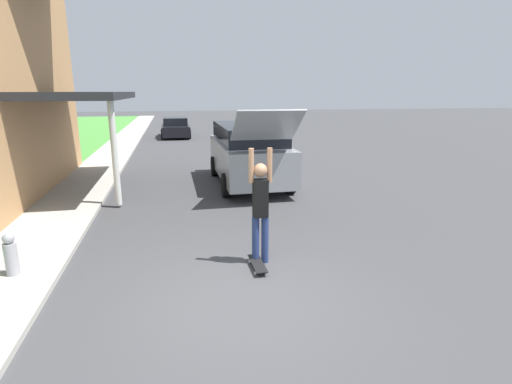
{
  "coord_description": "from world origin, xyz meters",
  "views": [
    {
      "loc": [
        -0.78,
        -5.23,
        2.99
      ],
      "look_at": [
        0.94,
        2.88,
        0.9
      ],
      "focal_mm": 28.0,
      "sensor_mm": 36.0,
      "label": 1
    }
  ],
  "objects_px": {
    "suv_parked": "(248,152)",
    "fire_hydrant": "(11,255)",
    "skateboarder": "(260,205)",
    "skateboard": "(258,264)",
    "car_down_street": "(176,128)"
  },
  "relations": [
    {
      "from": "suv_parked",
      "to": "fire_hydrant",
      "type": "bearing_deg",
      "value": -129.73
    },
    {
      "from": "skateboard",
      "to": "suv_parked",
      "type": "bearing_deg",
      "value": 80.46
    },
    {
      "from": "suv_parked",
      "to": "skateboarder",
      "type": "bearing_deg",
      "value": -99.0
    },
    {
      "from": "skateboard",
      "to": "skateboarder",
      "type": "bearing_deg",
      "value": 66.48
    },
    {
      "from": "car_down_street",
      "to": "skateboard",
      "type": "height_order",
      "value": "car_down_street"
    },
    {
      "from": "car_down_street",
      "to": "skateboarder",
      "type": "relative_size",
      "value": 2.07
    },
    {
      "from": "car_down_street",
      "to": "skateboarder",
      "type": "bearing_deg",
      "value": -86.88
    },
    {
      "from": "skateboarder",
      "to": "skateboard",
      "type": "distance_m",
      "value": 1.03
    },
    {
      "from": "fire_hydrant",
      "to": "skateboarder",
      "type": "bearing_deg",
      "value": -2.16
    },
    {
      "from": "suv_parked",
      "to": "car_down_street",
      "type": "height_order",
      "value": "suv_parked"
    },
    {
      "from": "skateboarder",
      "to": "suv_parked",
      "type": "bearing_deg",
      "value": 81.0
    },
    {
      "from": "car_down_street",
      "to": "fire_hydrant",
      "type": "relative_size",
      "value": 6.04
    },
    {
      "from": "skateboarder",
      "to": "skateboard",
      "type": "bearing_deg",
      "value": -113.52
    },
    {
      "from": "fire_hydrant",
      "to": "car_down_street",
      "type": "bearing_deg",
      "value": 82.03
    },
    {
      "from": "car_down_street",
      "to": "fire_hydrant",
      "type": "height_order",
      "value": "car_down_street"
    }
  ]
}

